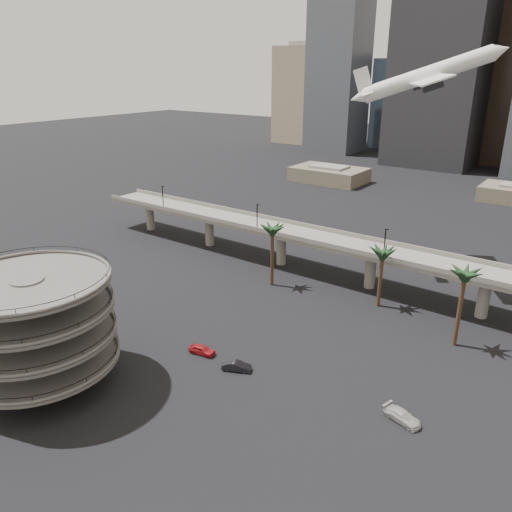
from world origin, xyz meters
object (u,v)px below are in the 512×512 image
Objects in this scene: car_a at (202,350)px; car_b at (237,366)px; parking_ramp at (34,322)px; car_c at (402,416)px; airborne_jet at (427,76)px; overpass at (324,243)px.

car_b is (7.31, -0.32, -0.02)m from car_a.
parking_ramp is at bearing 106.72° from car_b.
car_a is 7.32m from car_b.
car_a is 31.92m from car_c.
airborne_jet reaches higher than parking_ramp.
car_a is at bearing 55.06° from parking_ramp.
airborne_jet reaches higher than car_a.
parking_ramp is at bearing 135.01° from car_a.
overpass reaches higher than car_b.
overpass is 39.43m from airborne_jet.
parking_ramp reaches higher than car_a.
overpass is at bearing -14.70° from car_b.
car_b is 24.71m from car_c.
parking_ramp is 4.34× the size of car_c.
parking_ramp is 5.04× the size of car_a.
car_b is at bearing 113.68° from car_c.
car_b is (-5.01, -55.75, -40.48)m from airborne_jet.
car_b is 0.87× the size of car_c.
airborne_jet reaches higher than overpass.
car_c reaches higher than car_b.
overpass is 29.32× the size of car_b.
car_c is at bearing -107.03° from car_b.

